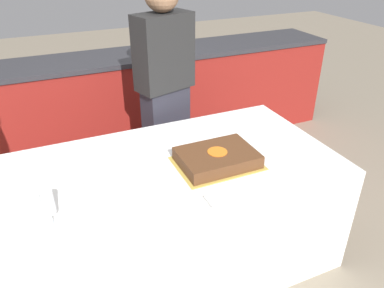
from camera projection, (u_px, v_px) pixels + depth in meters
The scene contains 10 objects.
ground_plane at pixel (177, 256), 2.47m from camera, with size 14.00×14.00×0.00m, color gray.
back_counter at pixel (113, 105), 3.51m from camera, with size 4.40×0.58×0.92m.
dining_table at pixel (176, 213), 2.29m from camera, with size 1.85×1.01×0.72m.
cake at pixel (217, 158), 2.09m from camera, with size 0.46×0.35×0.08m.
plate_stack at pixel (105, 181), 1.92m from camera, with size 0.22×0.22×0.06m.
wine_glass at pixel (48, 203), 1.60m from camera, with size 0.07×0.07×0.19m.
side_plate_near_cake at pixel (187, 139), 2.36m from camera, with size 0.22×0.22×0.00m.
side_plate_right_edge at pixel (271, 149), 2.25m from camera, with size 0.22×0.22×0.00m.
utensil_pile at pixel (222, 199), 1.81m from camera, with size 0.15×0.09×0.02m.
person_cutting_cake at pixel (165, 92), 2.71m from camera, with size 0.44×0.31×1.64m.
Camera 1 is at (-0.64, -1.68, 1.85)m, focal length 35.00 mm.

